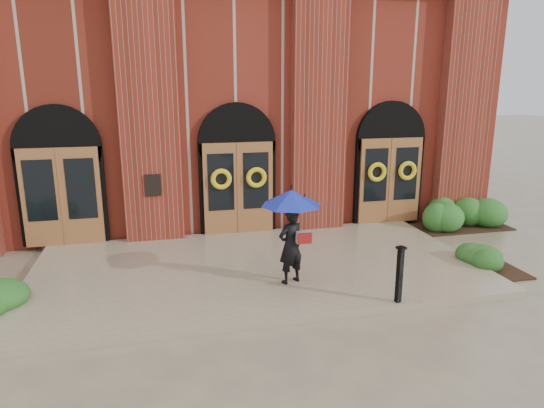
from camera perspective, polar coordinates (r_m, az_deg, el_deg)
name	(u,v)px	position (r m, az deg, el deg)	size (l,w,h in m)	color
ground	(259,273)	(11.10, -1.53, -8.16)	(90.00, 90.00, 0.00)	gray
landing	(258,268)	(11.21, -1.69, -7.52)	(10.00, 5.30, 0.15)	tan
church_building	(211,101)	(18.97, -7.17, 11.92)	(16.20, 12.53, 7.00)	maroon
man_with_umbrella	(291,219)	(9.81, 2.25, -1.73)	(1.60, 1.60, 1.98)	black
metal_post	(400,273)	(9.48, 14.78, -7.90)	(0.18, 0.18, 1.11)	black
hedge_wall_right	(450,214)	(15.30, 20.24, -1.14)	(3.16, 1.26, 0.81)	#275E21
hedge_front_left	(3,296)	(10.67, -29.07, -9.43)	(1.53, 1.31, 0.54)	#24581E
hedge_front_right	(487,261)	(12.17, 23.96, -6.15)	(1.39, 1.19, 0.49)	#25521D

